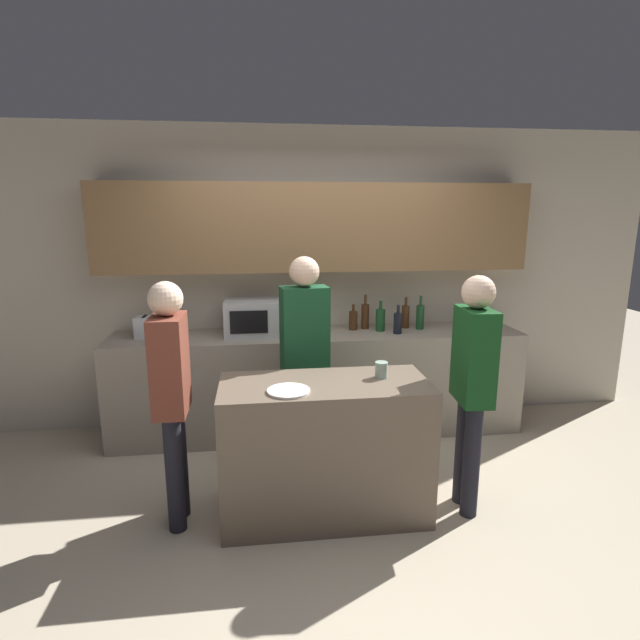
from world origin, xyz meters
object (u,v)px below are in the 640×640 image
Objects in this scene: toaster at (151,327)px; potted_plant at (484,306)px; bottle_3 at (398,323)px; person_center at (305,348)px; bottle_5 at (420,316)px; person_right at (473,376)px; microwave at (255,317)px; bottle_4 at (405,316)px; bottle_0 at (353,320)px; person_left at (171,386)px; cup_0 at (381,370)px; bottle_2 at (380,319)px; bottle_1 at (365,316)px; plate_on_island at (289,391)px.

toaster is 0.66× the size of potted_plant.
person_center is at bearing -144.99° from bottle_3.
potted_plant is 1.29× the size of bottle_5.
bottle_3 is at bearing 11.01° from person_right.
microwave is at bearing -71.92° from person_center.
bottle_4 is at bearing 4.93° from person_right.
potted_plant is at bearing -2.39° from bottle_0.
microwave is 0.31× the size of person_center.
person_right reaches higher than person_left.
potted_plant is at bearing 0.04° from microwave.
person_center is (-1.01, -0.82, -0.04)m from bottle_4.
bottle_4 is (2.25, 0.06, 0.02)m from toaster.
bottle_3 reaches higher than cup_0.
bottle_4 is at bearing 57.69° from bottle_3.
person_left reaches higher than bottle_2.
potted_plant reaches higher than bottle_4.
person_right is at bearing -31.55° from toaster.
bottle_2 is 0.88× the size of bottle_5.
person_center is 1.20m from person_right.
person_left is at bearing 24.82° from person_center.
bottle_1 is at bearing 132.97° from person_left.
cup_0 reaches higher than plate_on_island.
cup_0 is at bearing 124.09° from person_center.
person_center is at bearing -31.36° from toaster.
toaster is 1.00× the size of plate_on_island.
bottle_2 is 0.16× the size of person_center.
potted_plant is 0.98m from bottle_2.
bottle_4 reaches higher than toaster.
bottle_2 is at bearing -39.08° from bottle_1.
bottle_4 is at bearing 52.38° from plate_on_island.
plate_on_island is (-0.68, -1.51, -0.09)m from bottle_0.
person_center is (0.87, 0.55, 0.06)m from person_left.
bottle_1 reaches higher than bottle_3.
bottle_3 is 0.29m from bottle_5.
person_center is (-0.88, -0.61, -0.03)m from bottle_3.
bottle_2 is 0.27m from bottle_4.
bottle_0 is 0.14× the size of person_center.
cup_0 is at bearing -97.69° from bottle_1.
microwave reaches higher than bottle_2.
microwave is at bearing -177.24° from bottle_4.
bottle_1 is (0.12, 0.02, 0.03)m from bottle_0.
person_center reaches higher than bottle_4.
bottle_5 is 2.94× the size of cup_0.
bottle_4 is at bearing -148.44° from person_center.
cup_0 is at bearing -118.05° from bottle_5.
plate_on_island is 2.50× the size of cup_0.
potted_plant is at bearing -5.10° from bottle_4.
bottle_2 reaches higher than plate_on_island.
bottle_4 is at bearing 2.76° from microwave.
person_left is (-1.99, -1.31, -0.11)m from bottle_5.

